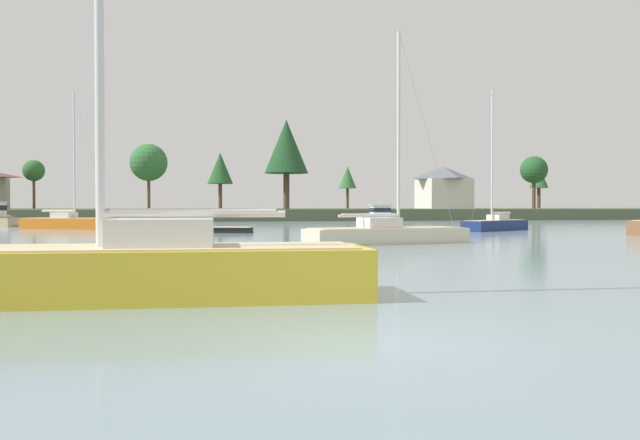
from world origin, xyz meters
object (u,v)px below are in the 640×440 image
object	(u,v)px
sailboat_cream	(386,239)
cruiser_skyblue	(379,220)
sailboat_navy	(496,227)
mooring_buoy_yellow	(377,228)
sailboat_yellow	(140,285)
dinghy_black	(226,231)
mooring_buoy_orange	(140,247)
sailboat_orange	(68,226)

from	to	relation	value
sailboat_cream	cruiser_skyblue	bearing A→B (deg)	74.12
sailboat_navy	sailboat_cream	bearing A→B (deg)	-131.53
mooring_buoy_yellow	sailboat_yellow	bearing A→B (deg)	-112.94
mooring_buoy_yellow	cruiser_skyblue	bearing A→B (deg)	73.00
dinghy_black	mooring_buoy_orange	world-z (taller)	dinghy_black
sailboat_cream	mooring_buoy_orange	size ratio (longest dim) A/B	29.95
sailboat_navy	sailboat_orange	bearing A→B (deg)	162.83
dinghy_black	mooring_buoy_orange	distance (m)	18.14
dinghy_black	sailboat_orange	size ratio (longest dim) A/B	0.34
sailboat_cream	sailboat_orange	bearing A→B (deg)	127.40
cruiser_skyblue	mooring_buoy_orange	world-z (taller)	cruiser_skyblue
sailboat_yellow	sailboat_orange	xyz separation A→B (m)	(-8.91, 45.30, -0.03)
dinghy_black	cruiser_skyblue	size ratio (longest dim) A/B	0.60
sailboat_navy	cruiser_skyblue	world-z (taller)	sailboat_navy
sailboat_yellow	dinghy_black	distance (m)	34.82
sailboat_navy	sailboat_orange	distance (m)	35.82
mooring_buoy_orange	mooring_buoy_yellow	distance (m)	29.88
sailboat_navy	dinghy_black	world-z (taller)	sailboat_navy
sailboat_navy	cruiser_skyblue	xyz separation A→B (m)	(-4.27, 18.47, 0.21)
sailboat_yellow	sailboat_orange	size ratio (longest dim) A/B	1.08
dinghy_black	mooring_buoy_orange	size ratio (longest dim) A/B	10.79
dinghy_black	mooring_buoy_yellow	distance (m)	14.73
dinghy_black	sailboat_navy	bearing A→B (deg)	0.30
cruiser_skyblue	sailboat_orange	bearing A→B (deg)	-165.24
sailboat_yellow	mooring_buoy_yellow	bearing A→B (deg)	67.06
mooring_buoy_orange	mooring_buoy_yellow	size ratio (longest dim) A/B	0.77
sailboat_cream	sailboat_orange	world-z (taller)	sailboat_orange
sailboat_cream	dinghy_black	bearing A→B (deg)	115.32
cruiser_skyblue	mooring_buoy_orange	xyz separation A→B (m)	(-22.15, -36.03, -0.40)
sailboat_navy	dinghy_black	size ratio (longest dim) A/B	2.79
sailboat_orange	mooring_buoy_yellow	xyz separation A→B (m)	(26.15, -4.55, -0.17)
sailboat_yellow	sailboat_cream	distance (m)	22.00
dinghy_black	mooring_buoy_orange	bearing A→B (deg)	-105.82
sailboat_yellow	sailboat_cream	xyz separation A→B (m)	(11.29, 18.88, -0.04)
sailboat_navy	sailboat_orange	size ratio (longest dim) A/B	0.95
sailboat_yellow	dinghy_black	bearing A→B (deg)	83.66
sailboat_yellow	sailboat_navy	world-z (taller)	sailboat_yellow
cruiser_skyblue	sailboat_orange	distance (m)	30.98
sailboat_navy	sailboat_cream	size ratio (longest dim) A/B	1.00
dinghy_black	mooring_buoy_yellow	xyz separation A→B (m)	(13.40, 6.13, -0.07)
sailboat_navy	mooring_buoy_yellow	world-z (taller)	sailboat_navy
sailboat_yellow	sailboat_navy	size ratio (longest dim) A/B	1.14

